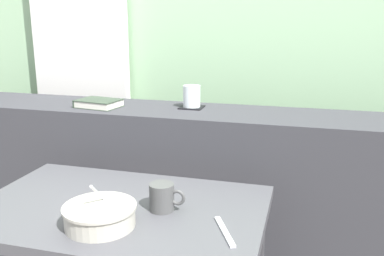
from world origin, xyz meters
The scene contains 9 objects.
curtain_left_panel centered at (-0.75, 0.98, 1.25)m, with size 0.56×0.06×2.50m, color white.
dark_console_ledge centered at (0.00, 0.55, 0.44)m, with size 2.80×0.36×0.88m, color #38383D.
breakfast_table centered at (-0.06, -0.05, 0.56)m, with size 0.91×0.58×0.69m.
coaster_square centered at (0.00, 0.60, 0.88)m, with size 0.10×0.10×0.01m, color black.
juice_glass centered at (0.00, 0.60, 0.93)m, with size 0.08×0.08×0.09m.
closed_book centered at (-0.40, 0.50, 0.90)m, with size 0.20×0.16×0.03m.
soup_bowl centered at (-0.05, -0.18, 0.72)m, with size 0.21×0.21×0.14m.
fork_utensil centered at (0.29, -0.12, 0.70)m, with size 0.02×0.17×0.01m, color silver.
ceramic_mug centered at (0.08, -0.04, 0.74)m, with size 0.11×0.08×0.08m.
Camera 1 is at (0.49, -1.16, 1.26)m, focal length 39.46 mm.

